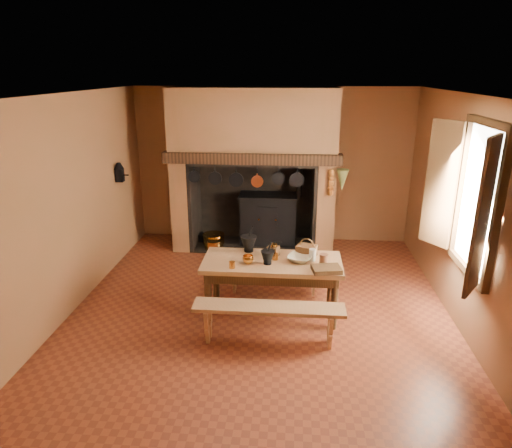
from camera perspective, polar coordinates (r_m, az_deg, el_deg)
The scene contains 28 objects.
floor at distance 6.31m, azimuth 0.59°, elevation -10.40°, with size 5.50×5.50×0.00m, color brown.
ceiling at distance 5.51m, azimuth 0.69°, elevation 15.92°, with size 5.50×5.50×0.00m, color silver.
back_wall at distance 8.42m, azimuth 2.05°, elevation 7.29°, with size 5.00×0.02×2.80m, color brown.
wall_left at distance 6.43m, azimuth -22.18°, elevation 2.27°, with size 0.02×5.50×2.80m, color brown.
wall_right at distance 6.11m, azimuth 24.72°, elevation 1.11°, with size 0.02×5.50×2.80m, color brown.
wall_front at distance 3.24m, azimuth -3.10°, elevation -12.39°, with size 5.00×0.02×2.80m, color brown.
chimney_breast at distance 7.93m, azimuth -0.28°, elevation 9.62°, with size 2.95×0.96×2.80m.
iron_range at distance 8.36m, azimuth 1.58°, elevation 0.72°, with size 1.12×0.55×1.60m.
hearth_pans at distance 8.39m, azimuth -5.42°, elevation -2.11°, with size 0.51×0.62×0.20m.
hanging_pans at distance 7.54m, azimuth -0.91°, elevation 5.62°, with size 1.92×0.29×0.27m.
onion_string at distance 7.51m, azimuth 9.33°, elevation 5.09°, with size 0.12×0.10×0.46m, color #A2691E, non-canonical shape.
herb_bunch at distance 7.52m, azimuth 10.73°, elevation 5.41°, with size 0.20×0.20×0.35m, color #616932.
window at distance 5.62m, azimuth 24.98°, elevation 2.84°, with size 0.39×1.75×1.76m.
wall_coffee_mill at distance 7.75m, azimuth -16.72°, elevation 6.38°, with size 0.23×0.16×0.31m.
work_table at distance 5.88m, azimuth 2.01°, elevation -5.65°, with size 1.77×0.78×0.77m.
bench_front at distance 5.39m, azimuth 1.59°, elevation -11.34°, with size 1.76×0.31×0.49m.
bench_back at distance 6.56m, azimuth 2.25°, elevation -6.33°, with size 1.40×0.24×0.39m.
mortar_large at distance 6.07m, azimuth -0.92°, elevation -2.37°, with size 0.22×0.22×0.37m.
mortar_small at distance 5.69m, azimuth 1.46°, elevation -4.10°, with size 0.17×0.17×0.30m.
coffee_grinder at distance 5.94m, azimuth 2.17°, elevation -3.30°, with size 0.20×0.18×0.21m.
brass_mug_a at distance 5.60m, azimuth -3.01°, elevation -5.13°, with size 0.07×0.07×0.08m, color #BE7A2B.
brass_mug_b at distance 5.84m, azimuth 2.41°, elevation -4.07°, with size 0.08×0.08×0.09m, color #BE7A2B.
mixing_bowl at distance 5.82m, azimuth 5.50°, elevation -4.30°, with size 0.30×0.30×0.07m, color beige.
stoneware_crock at distance 5.76m, azimuth 8.46°, elevation -4.37°, with size 0.11×0.11×0.13m, color brown.
glass_jar at distance 5.84m, azimuth 7.06°, elevation -3.84°, with size 0.09×0.09×0.15m, color beige.
wicker_basket at distance 5.98m, azimuth 6.35°, elevation -3.24°, with size 0.30×0.25×0.24m.
wooden_tray at distance 5.57m, azimuth 8.79°, elevation -5.61°, with size 0.34×0.24×0.06m, color #362111.
brass_cup at distance 5.72m, azimuth -1.00°, elevation -4.45°, with size 0.14×0.14×0.11m, color #BE7A2B.
Camera 1 is at (0.41, -5.49, 3.07)m, focal length 32.00 mm.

